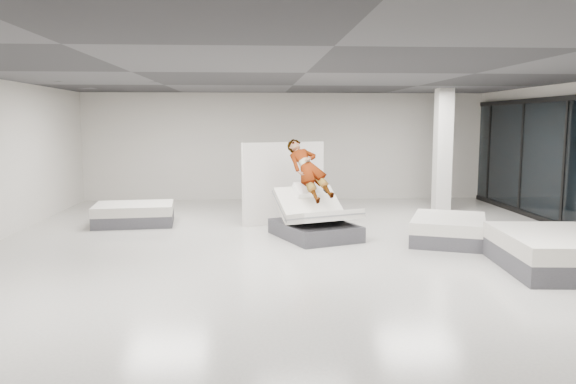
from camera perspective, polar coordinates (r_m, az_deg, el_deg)
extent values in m
plane|color=beige|center=(10.21, 1.77, -6.17)|extent=(14.00, 14.00, 0.00)
plane|color=#232326|center=(9.97, 1.85, 12.02)|extent=(14.00, 14.00, 0.00)
cube|color=beige|center=(16.94, -0.33, 4.63)|extent=(12.00, 0.04, 3.20)
cube|color=beige|center=(3.13, 13.52, -7.18)|extent=(12.00, 0.04, 3.20)
cube|color=#3E3E43|center=(11.47, 2.73, -3.90)|extent=(1.88, 2.13, 0.31)
cube|color=silver|center=(11.64, 2.08, -1.24)|extent=(1.53, 1.25, 0.69)
cube|color=slate|center=(11.64, 2.08, -1.24)|extent=(1.52, 1.17, 0.57)
cube|color=silver|center=(11.06, 3.74, -2.54)|extent=(1.56, 1.33, 0.37)
cube|color=slate|center=(11.06, 3.74, -2.54)|extent=(1.57, 1.32, 0.21)
cube|color=white|center=(11.70, 1.83, 0.23)|extent=(0.58, 0.51, 0.31)
imported|color=slate|center=(11.59, 2.07, 1.15)|extent=(1.10, 1.59, 1.39)
cube|color=black|center=(11.41, 3.85, 0.08)|extent=(0.10, 0.15, 0.08)
cube|color=silver|center=(12.98, -0.42, 0.93)|extent=(1.93, 0.93, 1.88)
cube|color=#3E3E43|center=(11.52, 15.98, -4.23)|extent=(1.92, 2.17, 0.27)
cube|color=silver|center=(11.47, 16.02, -3.02)|extent=(1.92, 2.17, 0.23)
cube|color=#3E3E43|center=(9.98, 25.47, -6.26)|extent=(1.79, 2.28, 0.32)
cube|color=silver|center=(9.92, 25.56, -4.59)|extent=(1.79, 2.28, 0.27)
cube|color=#3E3E43|center=(13.39, -15.34, -2.64)|extent=(1.88, 1.50, 0.26)
cube|color=silver|center=(13.35, -15.38, -1.63)|extent=(1.88, 1.50, 0.22)
cube|color=silver|center=(15.22, 15.44, 4.08)|extent=(0.40, 0.40, 3.20)
cube|color=black|center=(13.73, 26.34, 2.65)|extent=(0.09, 0.08, 2.80)
cube|color=black|center=(15.50, 22.70, 3.28)|extent=(0.09, 0.08, 2.80)
cube|color=black|center=(17.31, 19.80, 3.77)|extent=(0.09, 0.08, 2.80)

